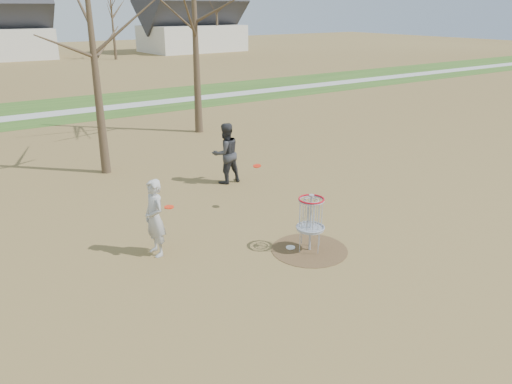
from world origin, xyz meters
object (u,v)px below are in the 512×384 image
player_standing (155,218)px  disc_grounded (291,247)px  disc_golf_basket (311,214)px  player_throwing (226,153)px

player_standing → disc_grounded: player_standing is taller
disc_grounded → disc_golf_basket: 1.00m
disc_grounded → player_standing: bearing=151.0°
player_throwing → disc_golf_basket: size_ratio=1.45×
player_standing → disc_golf_basket: size_ratio=1.34×
player_standing → disc_grounded: size_ratio=8.20×
player_standing → player_throwing: (3.93, 3.42, 0.08)m
player_standing → player_throwing: size_ratio=0.92×
player_throwing → player_standing: bearing=40.7°
disc_grounded → disc_golf_basket: disc_golf_basket is taller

